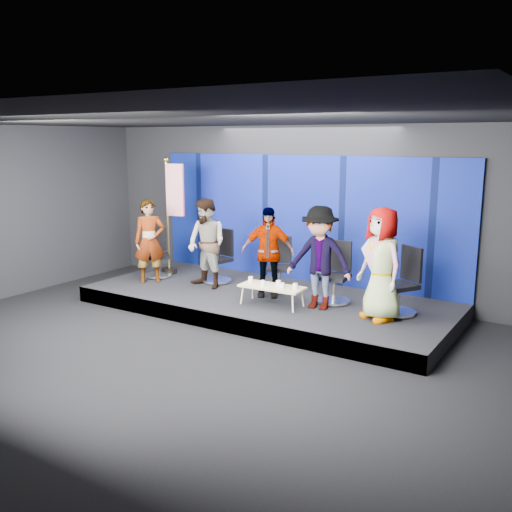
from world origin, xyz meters
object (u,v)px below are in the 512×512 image
object	(u,v)px
mug_a	(251,279)
mug_c	(278,283)
panelist_e	(381,264)
flag_stand	(172,213)
chair_a	(158,261)
chair_b	(219,265)
panelist_a	(150,241)
mug_e	(295,286)
chair_e	(401,292)
mug_b	(263,283)
panelist_b	(207,244)
chair_c	(280,273)
mug_d	(282,285)
panelist_c	(268,252)
panelist_d	(319,258)
coffee_table	(272,287)
chair_d	(335,283)

from	to	relation	value
mug_a	mug_c	distance (m)	0.56
panelist_e	flag_stand	bearing A→B (deg)	-156.85
chair_a	chair_b	xyz separation A→B (m)	(1.39, 0.32, 0.01)
panelist_a	mug_e	world-z (taller)	panelist_a
chair_e	panelist_e	size ratio (longest dim) A/B	0.62
mug_b	panelist_b	bearing A→B (deg)	164.00
chair_b	chair_c	distance (m)	1.40
panelist_e	mug_d	world-z (taller)	panelist_e
panelist_c	chair_e	bearing A→B (deg)	-18.48
mug_a	chair_c	bearing A→B (deg)	87.01
panelist_d	flag_stand	bearing A→B (deg)	165.99
panelist_a	mug_e	distance (m)	3.48
chair_b	panelist_b	bearing A→B (deg)	-70.37
panelist_b	mug_a	xyz separation A→B (m)	(1.27, -0.37, -0.48)
panelist_a	chair_e	size ratio (longest dim) A/B	1.49
coffee_table	mug_a	xyz separation A→B (m)	(-0.47, 0.02, 0.08)
panelist_d	mug_c	bearing A→B (deg)	-166.93
chair_a	mug_a	size ratio (longest dim) A/B	10.30
chair_e	panelist_e	bearing A→B (deg)	-82.15
panelist_b	mug_a	distance (m)	1.41
mug_a	chair_e	bearing A→B (deg)	15.48
chair_e	mug_a	bearing A→B (deg)	-133.62
chair_e	mug_e	world-z (taller)	chair_e
panelist_a	chair_a	bearing A→B (deg)	68.25
panelist_a	chair_e	distance (m)	5.16
flag_stand	chair_a	bearing A→B (deg)	-121.52
chair_a	coffee_table	world-z (taller)	chair_a
chair_a	chair_b	bearing A→B (deg)	-33.49
panelist_e	mug_e	size ratio (longest dim) A/B	18.77
panelist_a	panelist_b	world-z (taller)	panelist_b
panelist_b	chair_c	size ratio (longest dim) A/B	1.70
panelist_e	mug_e	world-z (taller)	panelist_e
mug_d	chair_d	bearing A→B (deg)	51.93
chair_d	mug_d	bearing A→B (deg)	-132.46
coffee_table	panelist_c	bearing A→B (deg)	128.35
panelist_e	mug_a	xyz separation A→B (m)	(-2.37, -0.24, -0.52)
mug_c	panelist_e	bearing A→B (deg)	6.05
chair_a	mug_a	world-z (taller)	chair_a
panelist_c	panelist_d	bearing A→B (deg)	-34.00
chair_c	chair_b	bearing A→B (deg)	160.51
panelist_d	coffee_table	xyz separation A→B (m)	(-0.78, -0.29, -0.57)
mug_a	mug_e	size ratio (longest dim) A/B	1.03
mug_d	panelist_c	bearing A→B (deg)	139.57
panelist_d	mug_e	bearing A→B (deg)	-146.46
chair_d	coffee_table	size ratio (longest dim) A/B	0.95
chair_a	mug_a	xyz separation A→B (m)	(2.74, -0.55, 0.06)
chair_b	chair_c	world-z (taller)	chair_b
chair_a	coffee_table	size ratio (longest dim) A/B	0.90
panelist_c	mug_e	bearing A→B (deg)	-52.84
mug_e	panelist_a	bearing A→B (deg)	178.55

